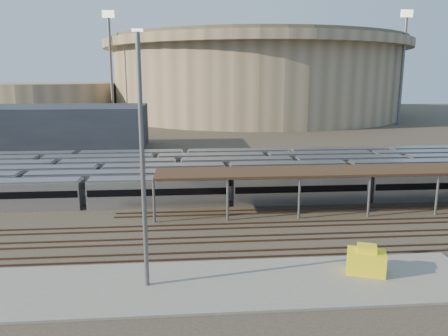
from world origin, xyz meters
TOP-DOWN VIEW (x-y plane):
  - ground at (0.00, 0.00)m, footprint 420.00×420.00m
  - apron at (-5.00, -15.00)m, footprint 50.00×9.00m
  - subway_trains at (-3.98, 18.50)m, footprint 123.27×23.90m
  - inspection_shed at (22.00, 4.00)m, footprint 60.30×6.00m
  - empty_tracks at (0.00, -5.00)m, footprint 170.00×9.62m
  - stadium at (25.00, 140.00)m, footprint 124.00×124.00m
  - secondary_arena at (-60.00, 130.00)m, footprint 56.00×56.00m
  - service_building at (-35.00, 55.00)m, footprint 42.00×20.00m
  - floodlight_0 at (-30.00, 110.00)m, footprint 4.00×1.00m
  - floodlight_2 at (70.00, 100.00)m, footprint 4.00×1.00m
  - floodlight_3 at (-10.00, 160.00)m, footprint 4.00×1.00m
  - yard_light_pole at (-7.46, -14.76)m, footprint 0.81×0.36m
  - yellow_equipment at (11.02, -14.15)m, footprint 3.67×2.99m

SIDE VIEW (x-z plane):
  - ground at x=0.00m, z-range 0.00..0.00m
  - empty_tracks at x=0.00m, z-range 0.00..0.18m
  - apron at x=-5.00m, z-range 0.00..0.20m
  - yellow_equipment at x=11.02m, z-range 0.20..2.18m
  - subway_trains at x=-3.98m, z-range 0.00..3.60m
  - inspection_shed at x=22.00m, z-range 2.33..7.63m
  - service_building at x=-35.00m, z-range 0.00..10.00m
  - secondary_arena at x=-60.00m, z-range 0.00..14.00m
  - yard_light_pole at x=-7.46m, z-range 0.28..20.15m
  - stadium at x=25.00m, z-range 0.22..32.72m
  - floodlight_0 at x=-30.00m, z-range 1.45..39.85m
  - floodlight_2 at x=70.00m, z-range 1.45..39.85m
  - floodlight_3 at x=-10.00m, z-range 1.45..39.85m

